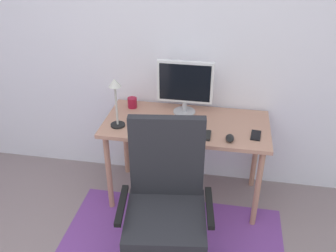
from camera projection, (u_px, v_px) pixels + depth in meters
wall_back at (166, 34)px, 2.93m from camera, size 6.00×0.10×2.60m
desk at (186, 132)px, 2.90m from camera, size 1.28×0.61×0.73m
monitor at (185, 84)px, 2.88m from camera, size 0.44×0.18×0.44m
keyboard at (181, 133)px, 2.70m from camera, size 0.43×0.13×0.02m
computer_mouse at (230, 138)px, 2.62m from camera, size 0.06×0.10×0.03m
coffee_cup at (132, 103)px, 3.06m from camera, size 0.08×0.08×0.09m
cell_phone at (256, 135)px, 2.68m from camera, size 0.08×0.15×0.01m
desk_lamp at (116, 95)px, 2.68m from camera, size 0.11×0.11×0.39m
office_chair at (166, 213)px, 2.37m from camera, size 0.62×0.56×1.08m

